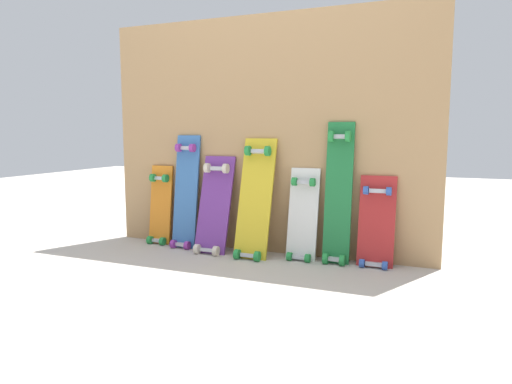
{
  "coord_description": "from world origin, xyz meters",
  "views": [
    {
      "loc": [
        1.11,
        -2.77,
        0.79
      ],
      "look_at": [
        0.0,
        -0.07,
        0.41
      ],
      "focal_mm": 32.83,
      "sensor_mm": 36.0,
      "label": 1
    }
  ],
  "objects": [
    {
      "name": "skateboard_blue",
      "position": [
        -0.54,
        -0.02,
        0.35
      ],
      "size": [
        0.17,
        0.18,
        0.83
      ],
      "color": "#386BAD",
      "rests_on": "ground"
    },
    {
      "name": "skateboard_yellow",
      "position": [
        -0.01,
        -0.07,
        0.34
      ],
      "size": [
        0.22,
        0.28,
        0.81
      ],
      "color": "gold",
      "rests_on": "ground"
    },
    {
      "name": "skateboard_red",
      "position": [
        0.74,
        -0.01,
        0.23
      ],
      "size": [
        0.21,
        0.16,
        0.6
      ],
      "color": "#B22626",
      "rests_on": "ground"
    },
    {
      "name": "skateboard_white",
      "position": [
        0.29,
        -0.02,
        0.25
      ],
      "size": [
        0.19,
        0.18,
        0.63
      ],
      "color": "silver",
      "rests_on": "ground"
    },
    {
      "name": "skateboard_green",
      "position": [
        0.51,
        -0.02,
        0.39
      ],
      "size": [
        0.16,
        0.17,
        0.91
      ],
      "color": "#1E7238",
      "rests_on": "ground"
    },
    {
      "name": "plywood_wall_panel",
      "position": [
        0.0,
        0.07,
        0.76
      ],
      "size": [
        2.21,
        0.04,
        1.52
      ],
      "primitive_type": "cube",
      "color": "tan",
      "rests_on": "ground"
    },
    {
      "name": "ground_plane",
      "position": [
        0.0,
        0.0,
        0.0
      ],
      "size": [
        12.0,
        12.0,
        0.0
      ],
      "primitive_type": "plane",
      "color": "#B2AAA0"
    },
    {
      "name": "skateboard_orange",
      "position": [
        -0.76,
        -0.0,
        0.24
      ],
      "size": [
        0.17,
        0.14,
        0.62
      ],
      "color": "orange",
      "rests_on": "ground"
    },
    {
      "name": "skateboard_purple",
      "position": [
        -0.3,
        -0.07,
        0.28
      ],
      "size": [
        0.22,
        0.26,
        0.69
      ],
      "color": "#6B338C",
      "rests_on": "ground"
    }
  ]
}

